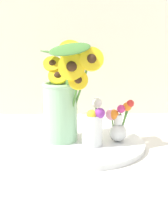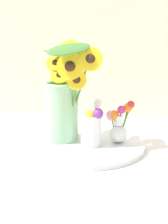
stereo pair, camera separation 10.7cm
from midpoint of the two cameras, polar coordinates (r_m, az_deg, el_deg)
ground_plane at (r=1.07m, az=-3.94°, el=-7.21°), size 6.00×6.00×0.00m
serving_tray at (r=1.11m, az=-2.79°, el=-5.90°), size 0.43×0.43×0.02m
mason_jar_sunflowers at (r=1.08m, az=-6.79°, el=1.81°), size 0.23×0.24×0.35m
vase_small_center at (r=1.05m, az=-1.25°, el=-2.61°), size 0.08×0.09×0.16m
vase_bulb_right at (r=1.09m, az=3.44°, el=-2.15°), size 0.10×0.06×0.15m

